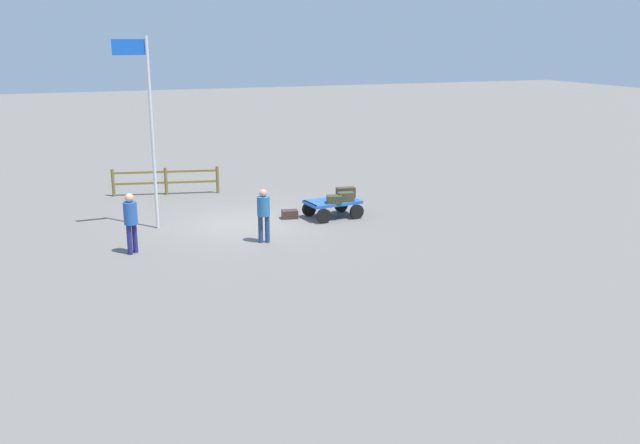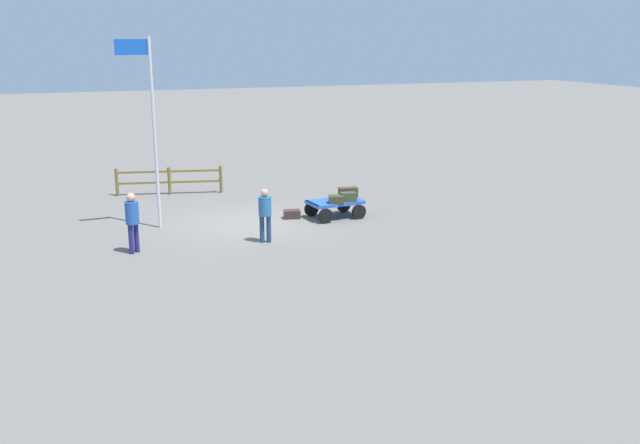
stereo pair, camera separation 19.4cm
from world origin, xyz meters
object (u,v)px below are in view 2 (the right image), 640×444
object	(u,v)px
worker_trailing	(132,217)
flagpole	(150,119)
suitcase_grey	(348,197)
luggage_cart	(334,205)
suitcase_maroon	(348,192)
worker_lead	(265,211)
suitcase_olive	(292,214)
suitcase_tan	(336,199)

from	to	relation	value
worker_trailing	flagpole	xyz separation A→B (m)	(-0.95, -2.47, 2.41)
suitcase_grey	worker_trailing	bearing A→B (deg)	11.57
luggage_cart	suitcase_grey	world-z (taller)	suitcase_grey
suitcase_grey	suitcase_maroon	world-z (taller)	suitcase_maroon
worker_lead	flagpole	world-z (taller)	flagpole
suitcase_grey	worker_trailing	size ratio (longest dim) A/B	0.33
suitcase_grey	worker_trailing	world-z (taller)	worker_trailing
suitcase_grey	suitcase_olive	xyz separation A→B (m)	(1.77, -0.64, -0.59)
suitcase_maroon	flagpole	bearing A→B (deg)	-4.21
suitcase_olive	luggage_cart	bearing A→B (deg)	163.74
worker_lead	worker_trailing	bearing A→B (deg)	-4.43
worker_trailing	flagpole	bearing A→B (deg)	-111.09
flagpole	suitcase_tan	bearing A→B (deg)	169.03
suitcase_maroon	suitcase_tan	size ratio (longest dim) A/B	1.16
luggage_cart	worker_lead	distance (m)	3.62
suitcase_tan	worker_trailing	world-z (taller)	worker_trailing
suitcase_maroon	suitcase_tan	xyz separation A→B (m)	(0.68, 0.64, -0.05)
suitcase_olive	suitcase_grey	bearing A→B (deg)	160.14
suitcase_tan	suitcase_olive	bearing A→B (deg)	-29.42
luggage_cart	worker_lead	xyz separation A→B (m)	(2.98, 1.99, 0.53)
suitcase_grey	luggage_cart	bearing A→B (deg)	-31.06
worker_trailing	luggage_cart	bearing A→B (deg)	-165.84
worker_lead	luggage_cart	bearing A→B (deg)	-146.27
suitcase_maroon	flagpole	world-z (taller)	flagpole
suitcase_olive	worker_lead	xyz separation A→B (m)	(1.61, 2.39, 0.82)
suitcase_tan	worker_trailing	bearing A→B (deg)	11.54
suitcase_olive	worker_lead	world-z (taller)	worker_lead
suitcase_grey	flagpole	bearing A→B (deg)	-9.28
suitcase_grey	worker_trailing	distance (m)	7.29
luggage_cart	worker_lead	size ratio (longest dim) A/B	1.17
suitcase_tan	flagpole	distance (m)	6.44
luggage_cart	worker_trailing	size ratio (longest dim) A/B	1.09
suitcase_grey	flagpole	distance (m)	6.83
worker_trailing	worker_lead	bearing A→B (deg)	175.57
luggage_cart	flagpole	xyz separation A→B (m)	(5.78, -0.77, 3.02)
luggage_cart	suitcase_olive	xyz separation A→B (m)	(1.37, -0.40, -0.29)
worker_lead	flagpole	xyz separation A→B (m)	(2.80, -2.76, 2.49)
worker_trailing	flagpole	distance (m)	3.58
worker_lead	worker_trailing	xyz separation A→B (m)	(3.76, -0.29, 0.08)
worker_lead	flagpole	bearing A→B (deg)	-44.57
suitcase_olive	worker_lead	distance (m)	3.00
suitcase_maroon	worker_trailing	xyz separation A→B (m)	(7.36, 2.00, 0.28)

